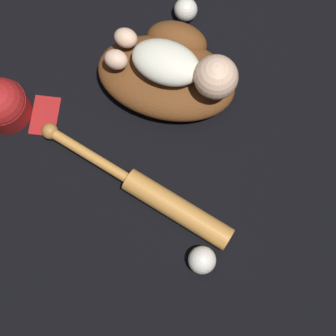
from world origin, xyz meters
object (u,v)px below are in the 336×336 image
at_px(baseball_bat, 158,197).
at_px(baseball, 202,260).
at_px(baseball_glove, 168,72).
at_px(baby_figure, 182,67).
at_px(baseball_cap, 3,104).
at_px(baseball_spare, 186,10).

bearing_deg(baseball_bat, baseball, -46.49).
relative_size(baseball_glove, baby_figure, 1.14).
relative_size(baseball, baseball_cap, 0.34).
bearing_deg(baseball_glove, baseball, -71.46).
height_order(baseball_glove, baseball_cap, baseball_cap).
height_order(baby_figure, baseball_bat, baby_figure).
bearing_deg(baseball_bat, baseball_glove, 94.41).
height_order(baseball_glove, baby_figure, baby_figure).
xyz_separation_m(baby_figure, baseball, (0.12, -0.45, -0.12)).
distance_m(baseball_glove, baseball_cap, 0.44).
distance_m(baseball_bat, baseball, 0.19).
height_order(baseball_bat, baseball_spare, baseball_spare).
distance_m(baseball, baseball_cap, 0.65).
bearing_deg(baseball_spare, baseball_bat, -89.18).
bearing_deg(baseball_cap, baseball, -29.03).
distance_m(baseball_glove, baby_figure, 0.11).
relative_size(baseball_bat, baseball_spare, 8.12).
bearing_deg(baseball_bat, baseball_spare, 90.82).
xyz_separation_m(baseball_bat, baseball_cap, (-0.44, 0.18, 0.02)).
height_order(baseball_glove, baseball_spare, baseball_glove).
bearing_deg(baseball_cap, baseball_spare, 40.12).
bearing_deg(baseball_glove, baseball_bat, -85.59).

